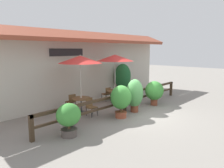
% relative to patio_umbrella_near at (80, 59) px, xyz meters
% --- Properties ---
extents(ground_plane, '(60.00, 60.00, 0.00)m').
position_rel_patio_umbrella_near_xyz_m(ground_plane, '(1.68, -2.50, -2.67)').
color(ground_plane, gray).
extents(building_facade, '(14.28, 1.49, 4.23)m').
position_rel_patio_umbrella_near_xyz_m(building_facade, '(1.68, 1.60, -0.50)').
color(building_facade, '#BCB7A8').
rests_on(building_facade, ground).
extents(patio_railing, '(10.40, 0.14, 0.95)m').
position_rel_patio_umbrella_near_xyz_m(patio_railing, '(1.68, -1.45, -1.97)').
color(patio_railing, '#3D2D1E').
rests_on(patio_railing, ground).
extents(patio_umbrella_near, '(2.15, 2.15, 2.90)m').
position_rel_patio_umbrella_near_xyz_m(patio_umbrella_near, '(0.00, 0.00, 0.00)').
color(patio_umbrella_near, '#B7B2A8').
rests_on(patio_umbrella_near, ground).
extents(dining_table_near, '(0.94, 0.94, 0.75)m').
position_rel_patio_umbrella_near_xyz_m(dining_table_near, '(0.00, 0.00, -2.07)').
color(dining_table_near, brown).
rests_on(dining_table_near, ground).
extents(chair_near_streetside, '(0.43, 0.43, 0.85)m').
position_rel_patio_umbrella_near_xyz_m(chair_near_streetside, '(-0.04, -0.77, -2.20)').
color(chair_near_streetside, brown).
rests_on(chair_near_streetside, ground).
extents(chair_near_wallside, '(0.48, 0.48, 0.85)m').
position_rel_patio_umbrella_near_xyz_m(chair_near_wallside, '(-0.04, 0.77, -2.20)').
color(chair_near_wallside, brown).
rests_on(chair_near_wallside, ground).
extents(patio_umbrella_middle, '(2.15, 2.15, 2.90)m').
position_rel_patio_umbrella_near_xyz_m(patio_umbrella_middle, '(2.63, 0.04, 0.00)').
color(patio_umbrella_middle, '#B7B2A8').
rests_on(patio_umbrella_middle, ground).
extents(dining_table_middle, '(0.94, 0.94, 0.75)m').
position_rel_patio_umbrella_near_xyz_m(dining_table_middle, '(2.63, 0.04, -2.07)').
color(dining_table_middle, brown).
rests_on(dining_table_middle, ground).
extents(chair_middle_streetside, '(0.51, 0.51, 0.85)m').
position_rel_patio_umbrella_near_xyz_m(chair_middle_streetside, '(2.63, -0.68, -2.20)').
color(chair_middle_streetside, brown).
rests_on(chair_middle_streetside, ground).
extents(chair_middle_wallside, '(0.45, 0.45, 0.85)m').
position_rel_patio_umbrella_near_xyz_m(chair_middle_wallside, '(2.68, 0.75, -2.20)').
color(chair_middle_wallside, brown).
rests_on(chair_middle_wallside, ground).
extents(potted_plant_small_flowering, '(0.93, 0.84, 1.24)m').
position_rel_patio_umbrella_near_xyz_m(potted_plant_small_flowering, '(-2.29, -2.02, -1.94)').
color(potted_plant_small_flowering, '#564C47').
rests_on(potted_plant_small_flowering, ground).
extents(potted_plant_broad_leaf, '(1.13, 1.02, 1.38)m').
position_rel_patio_umbrella_near_xyz_m(potted_plant_broad_leaf, '(3.73, -1.97, -1.86)').
color(potted_plant_broad_leaf, brown).
rests_on(potted_plant_broad_leaf, ground).
extents(potted_plant_corner_fern, '(1.03, 0.93, 1.52)m').
position_rel_patio_umbrella_near_xyz_m(potted_plant_corner_fern, '(0.69, -2.02, -1.76)').
color(potted_plant_corner_fern, '#9E4C33').
rests_on(potted_plant_corner_fern, ground).
extents(potted_plant_entrance_palm, '(0.93, 0.84, 1.68)m').
position_rel_patio_umbrella_near_xyz_m(potted_plant_entrance_palm, '(1.87, -1.94, -1.74)').
color(potted_plant_entrance_palm, brown).
rests_on(potted_plant_entrance_palm, ground).
extents(potted_plant_tall_tropical, '(1.19, 1.07, 2.19)m').
position_rel_patio_umbrella_near_xyz_m(potted_plant_tall_tropical, '(4.59, 1.05, -1.39)').
color(potted_plant_tall_tropical, '#564C47').
rests_on(potted_plant_tall_tropical, ground).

